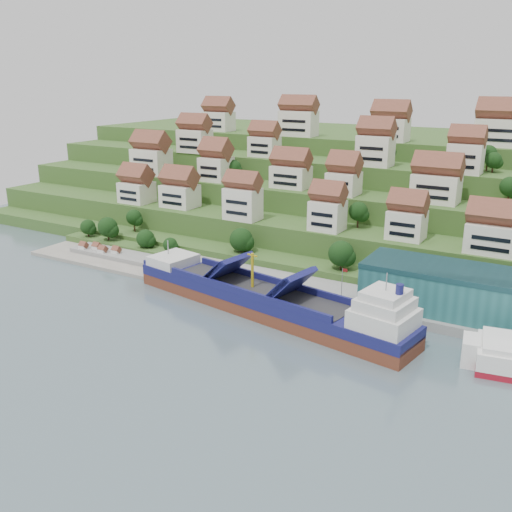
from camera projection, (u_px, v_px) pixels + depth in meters
The scene contains 10 objects.
ground at pixel (253, 308), 134.47m from camera, with size 300.00×300.00×0.00m, color slate.
quay at pixel (357, 300), 136.88m from camera, with size 180.00×14.00×2.20m, color gray.
pebble_beach at pixel (108, 256), 172.09m from camera, with size 45.00×20.00×1.00m, color gray.
hillside at pixel (392, 191), 216.50m from camera, with size 260.00×128.00×31.00m.
hillside_village at pixel (336, 169), 179.65m from camera, with size 161.07×63.02×29.15m.
hillside_trees at pixel (302, 209), 167.49m from camera, with size 144.34×62.71×30.15m.
warehouse at pixel (504, 298), 121.30m from camera, with size 60.00×15.00×10.00m, color #276A6B.
flagpole at pixel (342, 282), 131.92m from camera, with size 1.28×0.16×8.00m.
beach_huts at pixel (100, 251), 171.53m from camera, with size 14.40×3.70×2.20m.
cargo_ship at pixel (272, 302), 130.06m from camera, with size 74.24×23.70×16.21m.
Camera 1 is at (63.31, -107.14, 52.44)m, focal length 40.00 mm.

